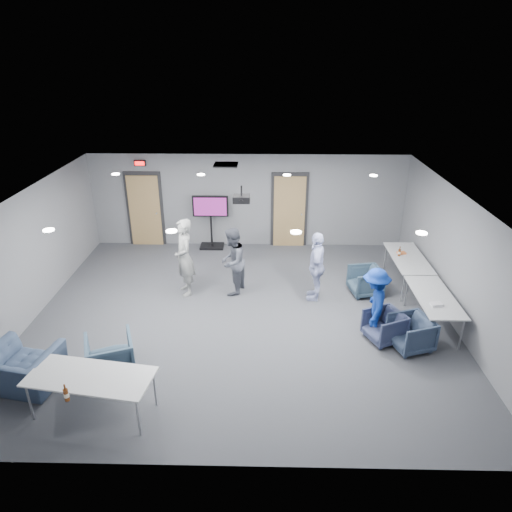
{
  "coord_description": "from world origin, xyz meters",
  "views": [
    {
      "loc": [
        0.51,
        -8.6,
        5.37
      ],
      "look_at": [
        0.31,
        0.51,
        1.2
      ],
      "focal_mm": 32.0,
      "sensor_mm": 36.0,
      "label": 1
    }
  ],
  "objects_px": {
    "chair_right_a": "(365,281)",
    "chair_right_b": "(384,326)",
    "chair_front_a": "(110,355)",
    "table_front_left": "(90,378)",
    "chair_right_c": "(411,333)",
    "person_c": "(316,266)",
    "tv_stand": "(211,219)",
    "person_b": "(232,262)",
    "person_d": "(374,303)",
    "table_right_a": "(408,259)",
    "bottle_right": "(399,252)",
    "projector": "(242,199)",
    "bottle_front": "(66,395)",
    "person_a": "(184,257)",
    "chair_front_b": "(23,369)",
    "table_right_b": "(434,298)"
  },
  "relations": [
    {
      "from": "person_b",
      "to": "table_right_b",
      "type": "distance_m",
      "value": 4.48
    },
    {
      "from": "chair_right_a",
      "to": "bottle_right",
      "type": "bearing_deg",
      "value": 112.89
    },
    {
      "from": "chair_right_c",
      "to": "table_right_a",
      "type": "distance_m",
      "value": 2.77
    },
    {
      "from": "chair_front_a",
      "to": "table_front_left",
      "type": "distance_m",
      "value": 1.05
    },
    {
      "from": "chair_right_b",
      "to": "table_front_left",
      "type": "relative_size",
      "value": 0.34
    },
    {
      "from": "chair_right_a",
      "to": "bottle_front",
      "type": "bearing_deg",
      "value": -59.07
    },
    {
      "from": "chair_front_b",
      "to": "table_right_b",
      "type": "distance_m",
      "value": 7.9
    },
    {
      "from": "person_d",
      "to": "chair_right_b",
      "type": "relative_size",
      "value": 2.14
    },
    {
      "from": "person_b",
      "to": "bottle_right",
      "type": "distance_m",
      "value": 4.1
    },
    {
      "from": "person_a",
      "to": "chair_right_b",
      "type": "relative_size",
      "value": 2.69
    },
    {
      "from": "person_b",
      "to": "chair_right_a",
      "type": "height_order",
      "value": "person_b"
    },
    {
      "from": "person_c",
      "to": "table_front_left",
      "type": "distance_m",
      "value": 5.44
    },
    {
      "from": "table_front_left",
      "to": "bottle_right",
      "type": "xyz_separation_m",
      "value": [
        5.99,
        4.63,
        0.13
      ]
    },
    {
      "from": "person_d",
      "to": "bottle_front",
      "type": "xyz_separation_m",
      "value": [
        -5.03,
        -2.86,
        0.1
      ]
    },
    {
      "from": "person_b",
      "to": "chair_front_b",
      "type": "relative_size",
      "value": 1.44
    },
    {
      "from": "person_c",
      "to": "bottle_front",
      "type": "bearing_deg",
      "value": -34.16
    },
    {
      "from": "chair_front_b",
      "to": "table_front_left",
      "type": "bearing_deg",
      "value": 167.91
    },
    {
      "from": "table_right_a",
      "to": "table_front_left",
      "type": "distance_m",
      "value": 7.68
    },
    {
      "from": "person_d",
      "to": "chair_front_b",
      "type": "bearing_deg",
      "value": -62.49
    },
    {
      "from": "table_right_b",
      "to": "bottle_front",
      "type": "height_order",
      "value": "bottle_front"
    },
    {
      "from": "person_a",
      "to": "table_right_a",
      "type": "distance_m",
      "value": 5.4
    },
    {
      "from": "chair_right_a",
      "to": "chair_right_b",
      "type": "distance_m",
      "value": 1.91
    },
    {
      "from": "chair_right_a",
      "to": "table_right_a",
      "type": "height_order",
      "value": "table_right_a"
    },
    {
      "from": "person_d",
      "to": "table_right_a",
      "type": "bearing_deg",
      "value": 161.92
    },
    {
      "from": "chair_right_a",
      "to": "chair_front_b",
      "type": "relative_size",
      "value": 0.63
    },
    {
      "from": "chair_right_a",
      "to": "bottle_front",
      "type": "height_order",
      "value": "bottle_front"
    },
    {
      "from": "chair_right_c",
      "to": "projector",
      "type": "distance_m",
      "value": 4.42
    },
    {
      "from": "chair_right_c",
      "to": "bottle_front",
      "type": "height_order",
      "value": "bottle_front"
    },
    {
      "from": "bottle_front",
      "to": "projector",
      "type": "height_order",
      "value": "projector"
    },
    {
      "from": "chair_front_b",
      "to": "tv_stand",
      "type": "distance_m",
      "value": 6.68
    },
    {
      "from": "chair_front_a",
      "to": "bottle_right",
      "type": "height_order",
      "value": "bottle_right"
    },
    {
      "from": "person_d",
      "to": "table_front_left",
      "type": "distance_m",
      "value": 5.42
    },
    {
      "from": "person_a",
      "to": "person_d",
      "type": "bearing_deg",
      "value": 45.27
    },
    {
      "from": "table_right_b",
      "to": "projector",
      "type": "distance_m",
      "value": 4.53
    },
    {
      "from": "person_c",
      "to": "chair_right_c",
      "type": "relative_size",
      "value": 2.24
    },
    {
      "from": "chair_right_c",
      "to": "chair_front_b",
      "type": "relative_size",
      "value": 0.64
    },
    {
      "from": "table_front_left",
      "to": "projector",
      "type": "bearing_deg",
      "value": 69.38
    },
    {
      "from": "person_c",
      "to": "person_d",
      "type": "relative_size",
      "value": 1.12
    },
    {
      "from": "chair_right_b",
      "to": "bottle_front",
      "type": "xyz_separation_m",
      "value": [
        -5.23,
        -2.67,
        0.52
      ]
    },
    {
      "from": "chair_right_c",
      "to": "tv_stand",
      "type": "distance_m",
      "value": 6.6
    },
    {
      "from": "person_b",
      "to": "person_d",
      "type": "xyz_separation_m",
      "value": [
        2.96,
        -1.7,
        -0.08
      ]
    },
    {
      "from": "person_a",
      "to": "table_front_left",
      "type": "xyz_separation_m",
      "value": [
        -0.83,
        -3.99,
        -0.24
      ]
    },
    {
      "from": "person_c",
      "to": "chair_right_c",
      "type": "distance_m",
      "value": 2.6
    },
    {
      "from": "person_c",
      "to": "chair_right_b",
      "type": "xyz_separation_m",
      "value": [
        1.21,
        -1.68,
        -0.51
      ]
    },
    {
      "from": "chair_right_c",
      "to": "person_c",
      "type": "bearing_deg",
      "value": -157.34
    },
    {
      "from": "person_b",
      "to": "chair_right_b",
      "type": "distance_m",
      "value": 3.72
    },
    {
      "from": "person_a",
      "to": "chair_front_a",
      "type": "bearing_deg",
      "value": -38.71
    },
    {
      "from": "tv_stand",
      "to": "person_b",
      "type": "bearing_deg",
      "value": -73.66
    },
    {
      "from": "chair_front_a",
      "to": "bottle_front",
      "type": "bearing_deg",
      "value": 65.6
    },
    {
      "from": "table_front_left",
      "to": "bottle_front",
      "type": "height_order",
      "value": "bottle_front"
    }
  ]
}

